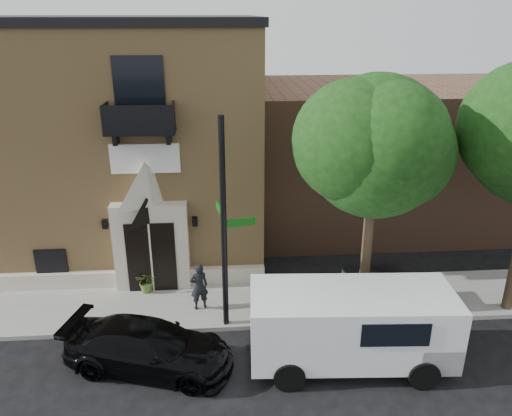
{
  "coord_description": "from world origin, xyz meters",
  "views": [
    {
      "loc": [
        1.49,
        -13.32,
        9.44
      ],
      "look_at": [
        2.63,
        2.0,
        3.39
      ],
      "focal_mm": 35.0,
      "sensor_mm": 36.0,
      "label": 1
    }
  ],
  "objects": [
    {
      "name": "street_tree_left",
      "position": [
        6.03,
        0.35,
        5.87
      ],
      "size": [
        4.97,
        4.38,
        7.77
      ],
      "color": "#38281C",
      "rests_on": "sidewalk"
    },
    {
      "name": "sidewalk",
      "position": [
        1.0,
        1.5,
        0.07
      ],
      "size": [
        42.0,
        3.0,
        0.15
      ],
      "primitive_type": "cube",
      "color": "gray",
      "rests_on": "ground"
    },
    {
      "name": "ground",
      "position": [
        0.0,
        0.0,
        0.0
      ],
      "size": [
        120.0,
        120.0,
        0.0
      ],
      "primitive_type": "plane",
      "color": "black",
      "rests_on": "ground"
    },
    {
      "name": "cargo_van",
      "position": [
        5.24,
        -1.79,
        1.29
      ],
      "size": [
        5.78,
        2.66,
        2.3
      ],
      "rotation": [
        0.0,
        0.0,
        -0.06
      ],
      "color": "white",
      "rests_on": "ground"
    },
    {
      "name": "pedestrian_near",
      "position": [
        0.68,
        1.17,
        0.98
      ],
      "size": [
        0.69,
        0.55,
        1.66
      ],
      "primitive_type": "imported",
      "rotation": [
        0.0,
        0.0,
        3.43
      ],
      "color": "black",
      "rests_on": "sidewalk"
    },
    {
      "name": "street_sign",
      "position": [
        1.56,
        0.25,
        3.51
      ],
      "size": [
        1.18,
        1.05,
        6.68
      ],
      "rotation": [
        0.0,
        0.0,
        0.21
      ],
      "color": "black",
      "rests_on": "sidewalk"
    },
    {
      "name": "dumpster",
      "position": [
        6.51,
        0.92,
        0.81
      ],
      "size": [
        2.01,
        1.14,
        1.31
      ],
      "rotation": [
        0.0,
        0.0,
        -0.0
      ],
      "color": "#0F3818",
      "rests_on": "sidewalk"
    },
    {
      "name": "church",
      "position": [
        -2.99,
        7.95,
        4.63
      ],
      "size": [
        12.2,
        11.01,
        9.3
      ],
      "color": "tan",
      "rests_on": "ground"
    },
    {
      "name": "black_sedan",
      "position": [
        -0.64,
        -1.56,
        0.69
      ],
      "size": [
        5.11,
        3.16,
        1.38
      ],
      "primitive_type": "imported",
      "rotation": [
        0.0,
        0.0,
        1.29
      ],
      "color": "black",
      "rests_on": "ground"
    },
    {
      "name": "planter",
      "position": [
        -1.21,
        2.39,
        0.55
      ],
      "size": [
        0.84,
        0.77,
        0.8
      ],
      "primitive_type": "imported",
      "rotation": [
        0.0,
        0.0,
        -0.22
      ],
      "color": "#506F2C",
      "rests_on": "sidewalk"
    },
    {
      "name": "fire_hydrant",
      "position": [
        3.43,
        0.43,
        0.58
      ],
      "size": [
        0.49,
        0.4,
        0.87
      ],
      "color": "maroon",
      "rests_on": "sidewalk"
    },
    {
      "name": "neighbour_building",
      "position": [
        12.0,
        9.0,
        3.2
      ],
      "size": [
        18.0,
        8.0,
        6.4
      ],
      "primitive_type": "cube",
      "color": "brown",
      "rests_on": "ground"
    }
  ]
}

